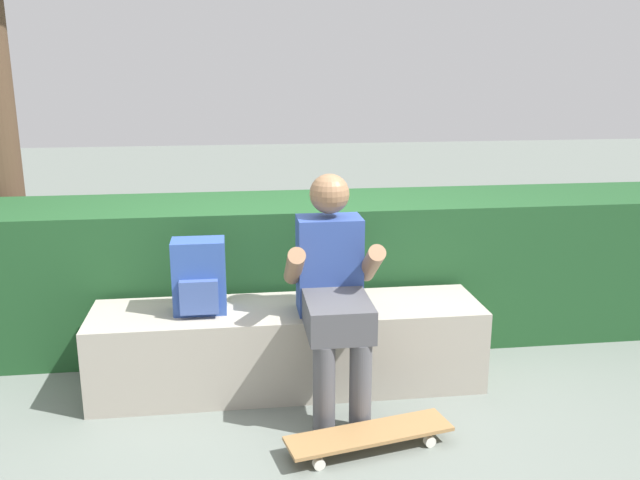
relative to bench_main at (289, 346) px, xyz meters
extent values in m
plane|color=slate|center=(0.00, -0.26, -0.23)|extent=(24.00, 24.00, 0.00)
cube|color=#A19A8C|center=(0.00, 0.00, 0.00)|extent=(2.15, 0.52, 0.47)
cube|color=#2D4793|center=(0.22, -0.08, 0.49)|extent=(0.34, 0.22, 0.52)
sphere|color=#8C6647|center=(0.22, -0.08, 0.88)|extent=(0.21, 0.21, 0.21)
cube|color=#4C4C51|center=(0.22, -0.39, 0.32)|extent=(0.32, 0.40, 0.17)
cylinder|color=#4C4C51|center=(0.13, -0.54, 0.00)|extent=(0.11, 0.11, 0.47)
cylinder|color=#4C4C51|center=(0.31, -0.54, 0.00)|extent=(0.11, 0.11, 0.47)
cylinder|color=#8C6647|center=(0.02, -0.22, 0.53)|extent=(0.09, 0.33, 0.27)
cylinder|color=#8C6647|center=(0.42, -0.22, 0.53)|extent=(0.09, 0.33, 0.27)
cube|color=olive|center=(0.32, -0.71, -0.15)|extent=(0.82, 0.36, 0.02)
cylinder|color=silver|center=(0.58, -0.58, -0.21)|extent=(0.06, 0.04, 0.05)
cylinder|color=silver|center=(0.61, -0.73, -0.21)|extent=(0.06, 0.04, 0.05)
cylinder|color=silver|center=(0.03, -0.70, -0.21)|extent=(0.06, 0.04, 0.05)
cylinder|color=silver|center=(0.06, -0.84, -0.21)|extent=(0.06, 0.04, 0.05)
cube|color=#2D4C99|center=(-0.48, 0.00, 0.43)|extent=(0.28, 0.18, 0.40)
cube|color=#3C5495|center=(-0.48, -0.11, 0.35)|extent=(0.20, 0.05, 0.18)
cube|color=#1E4923|center=(0.44, 0.70, 0.23)|extent=(4.79, 0.76, 0.92)
camera|label=1|loc=(-0.28, -3.50, 1.54)|focal=37.87mm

